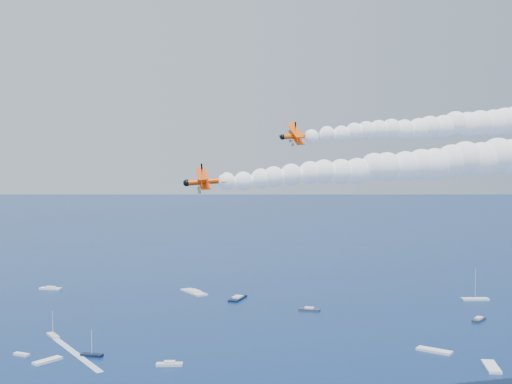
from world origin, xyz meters
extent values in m
cube|color=silver|center=(-43.75, 115.41, 0.35)|extent=(4.38, 7.22, 0.70)
cube|color=white|center=(-43.82, 89.21, 0.35)|extent=(8.10, 7.14, 0.70)
cube|color=silver|center=(-11.75, 77.72, 0.35)|extent=(7.42, 3.74, 0.70)
cube|color=silver|center=(114.83, 129.82, 0.35)|extent=(10.92, 5.59, 0.70)
cube|color=#282D36|center=(97.32, 100.34, 0.35)|extent=(7.56, 6.66, 0.70)
cube|color=#303441|center=(45.58, 128.89, 0.35)|extent=(7.95, 6.23, 0.70)
cube|color=white|center=(63.89, 71.41, 0.35)|extent=(8.91, 9.75, 0.70)
cube|color=silver|center=(9.31, 170.04, 0.35)|extent=(9.66, 16.23, 0.70)
cube|color=white|center=(71.20, 54.53, 0.35)|extent=(7.12, 11.02, 0.70)
cube|color=black|center=(-32.01, 91.54, 0.35)|extent=(6.54, 4.82, 0.70)
cube|color=black|center=(24.33, 154.12, 0.35)|extent=(9.75, 12.07, 0.70)
cube|color=white|center=(-48.62, 192.89, 0.35)|extent=(9.83, 6.92, 0.70)
cube|color=white|center=(-51.28, 97.04, 0.35)|extent=(4.78, 4.26, 0.70)
cube|color=white|center=(-36.23, 94.27, 0.03)|extent=(14.61, 36.47, 0.04)
camera|label=1|loc=(-32.10, -96.46, 56.00)|focal=46.01mm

